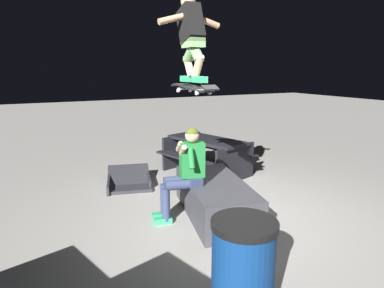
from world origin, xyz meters
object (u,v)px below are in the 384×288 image
at_px(person_sitting_on_ledge, 185,169).
at_px(ledge_box_main, 215,198).
at_px(skater_airborne, 191,34).
at_px(skateboard, 193,88).
at_px(kicker_ramp, 129,182).
at_px(picnic_table_back, 207,150).
at_px(trash_bin, 243,269).

bearing_deg(person_sitting_on_ledge, ledge_box_main, -99.70).
xyz_separation_m(ledge_box_main, skater_airborne, (0.01, 0.40, 2.34)).
relative_size(skateboard, kicker_ramp, 0.86).
bearing_deg(ledge_box_main, skateboard, 96.50).
height_order(ledge_box_main, person_sitting_on_ledge, person_sitting_on_ledge).
height_order(person_sitting_on_ledge, kicker_ramp, person_sitting_on_ledge).
distance_m(kicker_ramp, picnic_table_back, 1.73).
bearing_deg(skater_airborne, ledge_box_main, -91.69).
distance_m(kicker_ramp, trash_bin, 3.84).
bearing_deg(trash_bin, skater_airborne, -13.61).
height_order(person_sitting_on_ledge, skateboard, skateboard).
relative_size(person_sitting_on_ledge, skateboard, 1.33).
bearing_deg(skater_airborne, trash_bin, 166.39).
bearing_deg(trash_bin, person_sitting_on_ledge, -11.15).
distance_m(skateboard, trash_bin, 2.43).
height_order(kicker_ramp, trash_bin, trash_bin).
relative_size(ledge_box_main, skateboard, 1.79).
distance_m(person_sitting_on_ledge, skateboard, 1.16).
bearing_deg(trash_bin, picnic_table_back, -24.82).
distance_m(skater_airborne, picnic_table_back, 3.07).
bearing_deg(kicker_ramp, skater_airborne, -168.18).
xyz_separation_m(skater_airborne, picnic_table_back, (1.84, -1.28, -2.10)).
xyz_separation_m(ledge_box_main, picnic_table_back, (1.85, -0.88, 0.24)).
distance_m(ledge_box_main, picnic_table_back, 2.06).
relative_size(ledge_box_main, skater_airborne, 1.63).
distance_m(ledge_box_main, kicker_ramp, 2.05).
bearing_deg(skateboard, picnic_table_back, -34.00).
height_order(skateboard, picnic_table_back, skateboard).
xyz_separation_m(skateboard, picnic_table_back, (1.89, -1.28, -1.41)).
bearing_deg(kicker_ramp, picnic_table_back, -91.30).
relative_size(person_sitting_on_ledge, picnic_table_back, 0.67).
bearing_deg(skateboard, kicker_ramp, 11.49).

